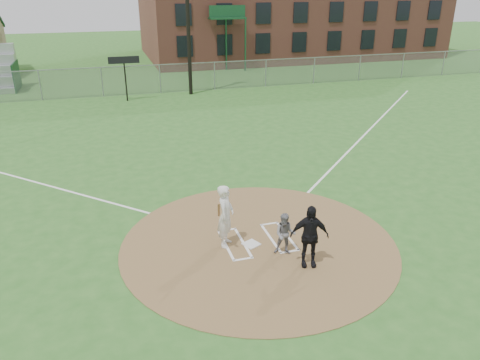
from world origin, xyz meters
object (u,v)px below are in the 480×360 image
object	(u,v)px
home_plate	(251,244)
catcher	(285,234)
batter_at_plate	(226,216)
umpire	(309,236)

from	to	relation	value
home_plate	catcher	world-z (taller)	catcher
catcher	batter_at_plate	distance (m)	1.84
catcher	batter_at_plate	xyz separation A→B (m)	(-1.52, 0.97, 0.34)
catcher	umpire	xyz separation A→B (m)	(0.41, -0.74, 0.28)
catcher	umpire	world-z (taller)	umpire
home_plate	batter_at_plate	world-z (taller)	batter_at_plate
home_plate	batter_at_plate	size ratio (longest dim) A/B	0.23
umpire	batter_at_plate	distance (m)	2.58
umpire	home_plate	bearing A→B (deg)	144.82
catcher	umpire	size ratio (longest dim) A/B	0.70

